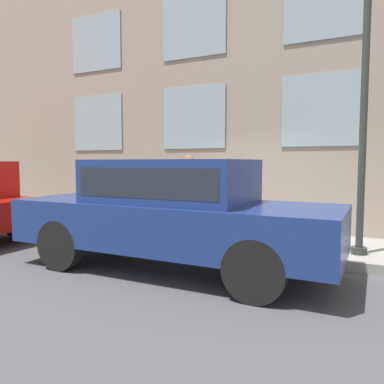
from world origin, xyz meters
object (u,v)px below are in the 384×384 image
(fire_hydrant, at_px, (196,219))
(street_lamp, at_px, (366,51))
(parked_car_navy_near, at_px, (172,209))
(person, at_px, (189,187))

(fire_hydrant, xyz_separation_m, street_lamp, (0.23, -3.00, 2.96))
(fire_hydrant, height_order, parked_car_navy_near, parked_car_navy_near)
(fire_hydrant, distance_m, parked_car_navy_near, 1.61)
(person, distance_m, parked_car_navy_near, 2.06)
(street_lamp, bearing_deg, person, 86.91)
(person, bearing_deg, street_lamp, -62.58)
(fire_hydrant, relative_size, person, 0.49)
(person, distance_m, street_lamp, 4.11)
(parked_car_navy_near, xyz_separation_m, street_lamp, (1.75, -2.69, 2.57))
(fire_hydrant, xyz_separation_m, person, (0.41, 0.36, 0.60))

